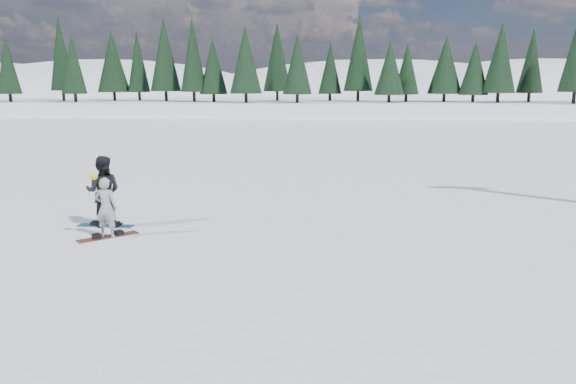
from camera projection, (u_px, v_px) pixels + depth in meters
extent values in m
plane|color=white|center=(66.00, 252.00, 12.70)|extent=(420.00, 420.00, 0.00)
cube|color=white|center=(287.00, 123.00, 66.65)|extent=(90.00, 14.00, 5.00)
ellipsoid|color=white|center=(110.00, 135.00, 187.60)|extent=(143.00, 110.00, 49.50)
ellipsoid|color=white|center=(375.00, 132.00, 209.25)|extent=(182.00, 140.00, 53.20)
ellipsoid|color=white|center=(532.00, 141.00, 156.45)|extent=(117.00, 90.00, 45.00)
cone|color=black|center=(4.00, 70.00, 68.48)|extent=(3.20, 3.20, 7.50)
cone|color=black|center=(30.00, 70.00, 68.19)|extent=(3.20, 3.20, 7.50)
cone|color=black|center=(56.00, 70.00, 67.90)|extent=(3.20, 3.20, 7.50)
cone|color=black|center=(82.00, 70.00, 67.61)|extent=(3.20, 3.20, 7.50)
cone|color=black|center=(109.00, 70.00, 67.32)|extent=(3.20, 3.20, 7.50)
cone|color=black|center=(136.00, 70.00, 67.04)|extent=(3.20, 3.20, 7.50)
cone|color=black|center=(163.00, 70.00, 66.75)|extent=(3.20, 3.20, 7.50)
cone|color=black|center=(190.00, 69.00, 66.46)|extent=(3.20, 3.20, 7.50)
cone|color=black|center=(217.00, 69.00, 66.17)|extent=(3.20, 3.20, 7.50)
cone|color=black|center=(245.00, 69.00, 65.88)|extent=(3.20, 3.20, 7.50)
cone|color=black|center=(273.00, 69.00, 65.59)|extent=(3.20, 3.20, 7.50)
cone|color=black|center=(301.00, 69.00, 65.30)|extent=(3.20, 3.20, 7.50)
cone|color=black|center=(329.00, 69.00, 65.02)|extent=(3.20, 3.20, 7.50)
cone|color=black|center=(358.00, 69.00, 64.73)|extent=(3.20, 3.20, 7.50)
cone|color=black|center=(387.00, 69.00, 64.44)|extent=(3.20, 3.20, 7.50)
cone|color=black|center=(416.00, 69.00, 64.15)|extent=(3.20, 3.20, 7.50)
cone|color=black|center=(445.00, 69.00, 63.86)|extent=(3.20, 3.20, 7.50)
cone|color=black|center=(475.00, 69.00, 63.57)|extent=(3.20, 3.20, 7.50)
cone|color=black|center=(505.00, 69.00, 63.28)|extent=(3.20, 3.20, 7.50)
cone|color=black|center=(535.00, 69.00, 63.00)|extent=(3.20, 3.20, 7.50)
cone|color=black|center=(566.00, 69.00, 62.71)|extent=(3.20, 3.20, 7.50)
imported|color=#A0A1A5|center=(106.00, 208.00, 13.73)|extent=(0.57, 0.39, 1.51)
sphere|color=yellow|center=(94.00, 176.00, 13.47)|extent=(0.18, 0.18, 0.18)
imported|color=black|center=(103.00, 191.00, 14.75)|extent=(0.99, 0.82, 1.89)
cube|color=maroon|center=(108.00, 237.00, 13.87)|extent=(1.28, 1.24, 0.03)
cube|color=teal|center=(105.00, 226.00, 14.93)|extent=(1.51, 0.32, 0.03)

